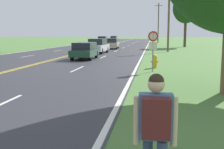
# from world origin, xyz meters

# --- Properties ---
(hitchhiker_person) EXTENTS (0.56, 0.41, 1.66)m
(hitchhiker_person) POSITION_xyz_m (8.32, 3.40, 1.01)
(hitchhiker_person) COLOR #38476B
(hitchhiker_person) RESTS_ON ground
(fire_hydrant) EXTENTS (0.48, 0.32, 0.86)m
(fire_hydrant) POSITION_xyz_m (8.38, 17.87, 0.44)
(fire_hydrant) COLOR gold
(fire_hydrant) RESTS_ON ground
(traffic_sign) EXTENTS (0.60, 0.10, 2.32)m
(traffic_sign) POSITION_xyz_m (8.26, 15.98, 1.74)
(traffic_sign) COLOR gray
(traffic_sign) RESTS_ON ground
(utility_pole_midground) EXTENTS (1.80, 0.24, 7.14)m
(utility_pole_midground) POSITION_xyz_m (10.04, 34.54, 3.72)
(utility_pole_midground) COLOR brown
(utility_pole_midground) RESTS_ON ground
(utility_pole_far) EXTENTS (1.80, 0.24, 9.42)m
(utility_pole_far) POSITION_xyz_m (9.40, 69.08, 4.87)
(utility_pole_far) COLOR brown
(utility_pole_far) RESTS_ON ground
(tree_behind_sign) EXTENTS (4.24, 4.24, 8.73)m
(tree_behind_sign) POSITION_xyz_m (13.43, 47.67, 6.25)
(tree_behind_sign) COLOR #473828
(tree_behind_sign) RESTS_ON ground
(car_dark_green_hatchback_nearest) EXTENTS (1.78, 3.94, 1.43)m
(car_dark_green_hatchback_nearest) POSITION_xyz_m (2.51, 23.25, 0.77)
(car_dark_green_hatchback_nearest) COLOR black
(car_dark_green_hatchback_nearest) RESTS_ON ground
(car_silver_sedan_approaching) EXTENTS (1.99, 4.73, 1.62)m
(car_silver_sedan_approaching) POSITION_xyz_m (2.15, 30.72, 0.82)
(car_silver_sedan_approaching) COLOR black
(car_silver_sedan_approaching) RESTS_ON ground
(car_champagne_hatchback_mid_near) EXTENTS (2.08, 4.08, 1.52)m
(car_champagne_hatchback_mid_near) POSITION_xyz_m (2.29, 40.26, 0.81)
(car_champagne_hatchback_mid_near) COLOR black
(car_champagne_hatchback_mid_near) RESTS_ON ground
(car_red_hatchback_mid_far) EXTENTS (1.93, 3.76, 1.59)m
(car_red_hatchback_mid_far) POSITION_xyz_m (-3.38, 64.48, 0.85)
(car_red_hatchback_mid_far) COLOR black
(car_red_hatchback_mid_far) RESTS_ON ground
(car_white_suv_receding) EXTENTS (1.84, 4.32, 1.54)m
(car_white_suv_receding) POSITION_xyz_m (-2.90, 80.28, 0.85)
(car_white_suv_receding) COLOR black
(car_white_suv_receding) RESTS_ON ground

